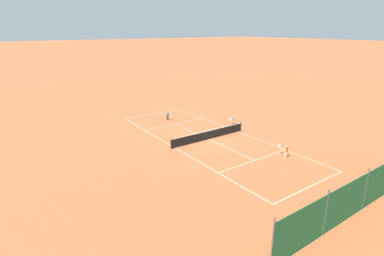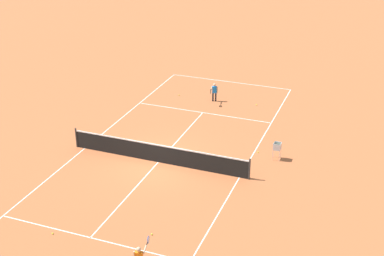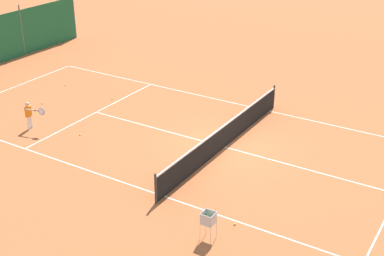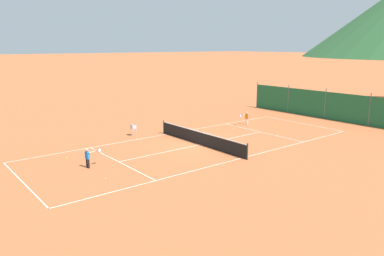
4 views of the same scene
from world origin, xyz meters
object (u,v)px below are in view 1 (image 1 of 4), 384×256
Objects in this scene: player_near_baseline at (168,115)px; tennis_ball_by_net_right at (245,166)px; player_near_service at (286,150)px; tennis_ball_alley_right at (184,116)px; tennis_ball_by_net_left at (285,170)px; tennis_ball_mid_court at (273,182)px; tennis_net at (209,135)px; tennis_ball_alley_left at (150,123)px; tennis_ball_far_corner at (223,125)px; ball_hopper at (232,119)px; tennis_ball_service_box at (302,159)px; tennis_ball_near_corner at (263,151)px.

player_near_baseline is 15.09m from tennis_ball_by_net_right.
tennis_ball_alley_right is (0.01, -16.14, -0.65)m from player_near_service.
tennis_ball_by_net_left is 2.42m from tennis_ball_mid_court.
tennis_net reaches higher than tennis_ball_alley_left.
player_near_service is 17.61× the size of tennis_ball_alley_left.
tennis_ball_alley_left and tennis_ball_far_corner have the same top height.
player_near_service is at bearing 107.42° from tennis_ball_alley_left.
tennis_ball_by_net_left and tennis_ball_far_corner have the same top height.
tennis_ball_by_net_right is 11.34m from ball_hopper.
ball_hopper is (-7.03, -12.24, 0.63)m from tennis_ball_mid_court.
tennis_ball_far_corner is at bearing -148.18° from tennis_net.
ball_hopper reaches higher than tennis_ball_mid_court.
player_near_baseline is 17.30m from tennis_ball_service_box.
player_near_service is 1.00× the size of player_near_baseline.
tennis_ball_far_corner is at bearing 105.20° from tennis_ball_alley_right.
player_near_service is 10.22m from ball_hopper.
tennis_ball_service_box is (-5.30, -1.24, 0.00)m from tennis_ball_mid_court.
tennis_ball_alley_right is at bearing -103.40° from tennis_ball_mid_court.
player_near_baseline is 17.55× the size of tennis_ball_mid_court.
tennis_ball_near_corner is (-2.14, 5.40, -0.47)m from tennis_net.
tennis_ball_by_net_left is at bearing 130.37° from tennis_ball_by_net_right.
player_near_baseline reaches higher than tennis_ball_alley_right.
tennis_ball_service_box and tennis_ball_near_corner have the same top height.
tennis_ball_alley_right is 1.00× the size of tennis_ball_by_net_right.
tennis_net is 5.83m from tennis_ball_near_corner.
tennis_ball_service_box is at bearing 86.34° from tennis_ball_far_corner.
tennis_ball_mid_court is 3.19m from tennis_ball_by_net_right.
tennis_net is 139.09× the size of tennis_ball_service_box.
player_near_service is at bearing 81.06° from tennis_ball_far_corner.
tennis_net is at bearing -70.41° from player_near_service.
tennis_ball_service_box is 5.42m from tennis_ball_by_net_right.
tennis_net reaches higher than tennis_ball_alley_right.
player_near_service reaches higher than tennis_ball_near_corner.
tennis_ball_near_corner is at bearing 67.79° from ball_hopper.
ball_hopper reaches higher than tennis_ball_by_net_left.
tennis_ball_by_net_left is 1.00× the size of tennis_ball_service_box.
player_near_baseline is 2.71m from tennis_ball_alley_right.
tennis_ball_far_corner is at bearing -18.16° from ball_hopper.
tennis_ball_alley_left is 1.00× the size of tennis_ball_alley_right.
ball_hopper is (-2.62, 6.26, 0.63)m from tennis_ball_alley_right.
tennis_ball_near_corner is 8.38m from ball_hopper.
tennis_ball_service_box is 17.29m from tennis_ball_alley_right.
ball_hopper reaches higher than tennis_ball_near_corner.
tennis_net is 7.93× the size of player_near_baseline.
tennis_ball_alley_left is at bearing 2.38° from tennis_ball_alley_right.
tennis_ball_near_corner is (-2.07, 13.67, -0.65)m from player_near_baseline.
tennis_ball_alley_right is (0.89, -17.27, 0.00)m from tennis_ball_service_box.
player_near_baseline is (2.62, -15.81, -0.00)m from player_near_service.
tennis_ball_mid_court and tennis_ball_by_net_right have the same top height.
player_near_baseline is at bearing -88.35° from tennis_ball_by_net_left.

